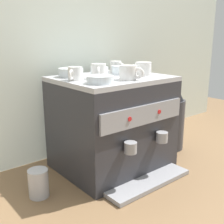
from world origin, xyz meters
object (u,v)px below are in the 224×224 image
ceramic_cup_0 (75,74)px  ceramic_cup_1 (143,69)px  ceramic_bowl_2 (100,80)px  espresso_machine (113,123)px  ceramic_cup_2 (116,67)px  ceramic_cup_4 (99,71)px  coffee_grinder (170,116)px  milk_pitcher (39,183)px  ceramic_cup_3 (129,73)px  ceramic_bowl_3 (122,70)px  ceramic_bowl_1 (71,73)px  ceramic_bowl_0 (99,72)px

ceramic_cup_0 → ceramic_cup_1: ceramic_cup_1 is taller
ceramic_cup_0 → ceramic_bowl_2: 0.15m
espresso_machine → ceramic_cup_2: 0.34m
ceramic_cup_4 → coffee_grinder: size_ratio=0.22×
ceramic_cup_0 → ceramic_bowl_2: bearing=-75.9°
ceramic_cup_4 → milk_pitcher: size_ratio=0.77×
ceramic_cup_3 → ceramic_bowl_3: bearing=56.5°
ceramic_cup_1 → ceramic_cup_0: bearing=168.6°
espresso_machine → ceramic_cup_2: bearing=44.2°
ceramic_cup_4 → ceramic_bowl_2: (-0.08, -0.11, -0.02)m
ceramic_cup_2 → ceramic_bowl_2: bearing=-140.1°
ceramic_cup_1 → ceramic_cup_2: bearing=94.3°
ceramic_cup_1 → ceramic_cup_3: bearing=-156.6°
espresso_machine → milk_pitcher: (-0.44, -0.03, -0.18)m
ceramic_cup_3 → coffee_grinder: size_ratio=0.25×
coffee_grinder → espresso_machine: bearing=176.0°
ceramic_bowl_1 → ceramic_bowl_3: (0.27, -0.08, 0.00)m
ceramic_bowl_0 → coffee_grinder: 0.56m
ceramic_bowl_2 → milk_pitcher: ceramic_bowl_2 is taller
espresso_machine → ceramic_cup_4: bearing=-171.8°
espresso_machine → ceramic_bowl_1: bearing=142.1°
ceramic_cup_4 → ceramic_bowl_1: 0.16m
ceramic_cup_1 → coffee_grinder: bearing=5.5°
ceramic_bowl_2 → ceramic_cup_0: bearing=104.1°
ceramic_bowl_1 → coffee_grinder: (0.60, -0.16, -0.29)m
ceramic_cup_3 → ceramic_bowl_0: bearing=94.6°
ceramic_bowl_0 → ceramic_bowl_2: 0.25m
ceramic_cup_3 → milk_pitcher: bearing=167.1°
ceramic_cup_0 → milk_pitcher: bearing=-168.4°
ceramic_bowl_0 → ceramic_bowl_2: bearing=-126.6°
ceramic_cup_0 → ceramic_cup_4: (0.11, -0.03, 0.00)m
ceramic_bowl_3 → espresso_machine: bearing=-156.4°
espresso_machine → ceramic_cup_2: (0.14, 0.14, 0.27)m
ceramic_bowl_2 → coffee_grinder: bearing=8.9°
ceramic_cup_2 → ceramic_bowl_0: (-0.17, -0.07, -0.01)m
coffee_grinder → ceramic_bowl_2: bearing=-171.1°
ceramic_cup_2 → ceramic_cup_3: 0.31m
ceramic_bowl_0 → ceramic_bowl_1: size_ratio=0.74×
espresso_machine → ceramic_cup_0: bearing=175.4°
ceramic_cup_1 → ceramic_cup_4: (-0.25, 0.04, 0.00)m
ceramic_cup_4 → ceramic_bowl_2: ceramic_cup_4 is taller
ceramic_cup_4 → milk_pitcher: 0.57m
ceramic_cup_3 → ceramic_cup_4: 0.14m
ceramic_cup_4 → ceramic_bowl_3: 0.21m
milk_pitcher → ceramic_bowl_1: bearing=29.5°
ceramic_cup_0 → ceramic_cup_3: (0.20, -0.15, 0.00)m
espresso_machine → ceramic_cup_4: ceramic_cup_4 is taller
ceramic_cup_3 → coffee_grinder: 0.55m
ceramic_cup_2 → ceramic_bowl_1: 0.31m
espresso_machine → ceramic_bowl_2: bearing=-144.1°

